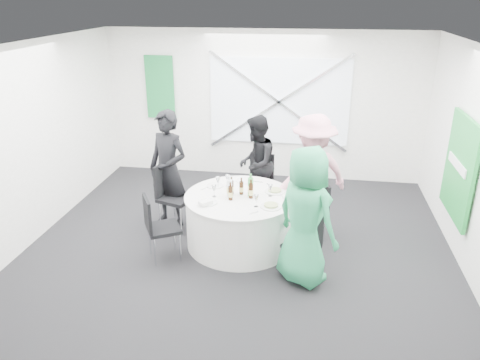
# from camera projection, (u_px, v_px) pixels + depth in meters

# --- Properties ---
(floor) EXTENTS (6.00, 6.00, 0.00)m
(floor) POSITION_uv_depth(u_px,v_px,m) (238.00, 250.00, 6.63)
(floor) COLOR black
(floor) RESTS_ON ground
(ceiling) EXTENTS (6.00, 6.00, 0.00)m
(ceiling) POSITION_uv_depth(u_px,v_px,m) (237.00, 47.00, 5.58)
(ceiling) COLOR white
(ceiling) RESTS_ON wall_back
(wall_back) EXTENTS (6.00, 0.00, 6.00)m
(wall_back) POSITION_uv_depth(u_px,v_px,m) (263.00, 106.00, 8.85)
(wall_back) COLOR silver
(wall_back) RESTS_ON floor
(wall_front) EXTENTS (6.00, 0.00, 6.00)m
(wall_front) POSITION_uv_depth(u_px,v_px,m) (170.00, 293.00, 3.36)
(wall_front) COLOR silver
(wall_front) RESTS_ON floor
(wall_left) EXTENTS (0.00, 6.00, 6.00)m
(wall_left) POSITION_uv_depth(u_px,v_px,m) (26.00, 146.00, 6.54)
(wall_left) COLOR silver
(wall_left) RESTS_ON floor
(window_panel) EXTENTS (2.60, 0.03, 1.60)m
(window_panel) POSITION_uv_depth(u_px,v_px,m) (279.00, 102.00, 8.73)
(window_panel) COLOR silver
(window_panel) RESTS_ON wall_back
(window_brace_a) EXTENTS (2.63, 0.05, 1.84)m
(window_brace_a) POSITION_uv_depth(u_px,v_px,m) (279.00, 102.00, 8.70)
(window_brace_a) COLOR silver
(window_brace_a) RESTS_ON window_panel
(window_brace_b) EXTENTS (2.63, 0.05, 1.84)m
(window_brace_b) POSITION_uv_depth(u_px,v_px,m) (279.00, 102.00, 8.70)
(window_brace_b) COLOR silver
(window_brace_b) RESTS_ON window_panel
(green_banner) EXTENTS (0.55, 0.04, 1.20)m
(green_banner) POSITION_uv_depth(u_px,v_px,m) (160.00, 87.00, 8.99)
(green_banner) COLOR #156B35
(green_banner) RESTS_ON wall_back
(green_sign) EXTENTS (0.05, 1.20, 1.40)m
(green_sign) POSITION_uv_depth(u_px,v_px,m) (460.00, 168.00, 6.30)
(green_sign) COLOR #1A9235
(green_sign) RESTS_ON wall_right
(banquet_table) EXTENTS (1.56, 1.56, 0.76)m
(banquet_table) POSITION_uv_depth(u_px,v_px,m) (240.00, 220.00, 6.67)
(banquet_table) COLOR silver
(banquet_table) RESTS_ON floor
(chair_back) EXTENTS (0.47, 0.48, 0.94)m
(chair_back) POSITION_uv_depth(u_px,v_px,m) (260.00, 178.00, 7.72)
(chair_back) COLOR black
(chair_back) RESTS_ON floor
(chair_back_left) EXTENTS (0.60, 0.59, 1.03)m
(chair_back_left) POSITION_uv_depth(u_px,v_px,m) (171.00, 191.00, 7.09)
(chair_back_left) COLOR black
(chair_back_left) RESTS_ON floor
(chair_back_right) EXTENTS (0.51, 0.50, 0.87)m
(chair_back_right) POSITION_uv_depth(u_px,v_px,m) (317.00, 206.00, 6.81)
(chair_back_right) COLOR black
(chair_back_right) RESTS_ON floor
(chair_front_right) EXTENTS (0.53, 0.53, 0.84)m
(chair_front_right) POSITION_uv_depth(u_px,v_px,m) (306.00, 243.00, 5.86)
(chair_front_right) COLOR black
(chair_front_right) RESTS_ON floor
(chair_front_left) EXTENTS (0.58, 0.58, 0.93)m
(chair_front_left) POSITION_uv_depth(u_px,v_px,m) (157.00, 223.00, 6.22)
(chair_front_left) COLOR black
(chair_front_left) RESTS_ON floor
(person_man_back_left) EXTENTS (0.78, 0.65, 1.82)m
(person_man_back_left) POSITION_uv_depth(u_px,v_px,m) (168.00, 170.00, 7.07)
(person_man_back_left) COLOR black
(person_man_back_left) RESTS_ON floor
(person_man_back) EXTENTS (0.47, 0.80, 1.59)m
(person_man_back) POSITION_uv_depth(u_px,v_px,m) (256.00, 163.00, 7.65)
(person_man_back) COLOR black
(person_man_back) RESTS_ON floor
(person_woman_pink) EXTENTS (1.29, 1.07, 1.82)m
(person_woman_pink) POSITION_uv_depth(u_px,v_px,m) (312.00, 175.00, 6.87)
(person_woman_pink) COLOR pink
(person_woman_pink) RESTS_ON floor
(person_woman_green) EXTENTS (1.03, 0.99, 1.77)m
(person_woman_green) POSITION_uv_depth(u_px,v_px,m) (306.00, 217.00, 5.65)
(person_woman_green) COLOR #28935E
(person_woman_green) RESTS_ON floor
(plate_back) EXTENTS (0.26, 0.26, 0.01)m
(plate_back) POSITION_uv_depth(u_px,v_px,m) (245.00, 181.00, 7.03)
(plate_back) COLOR silver
(plate_back) RESTS_ON banquet_table
(plate_back_left) EXTENTS (0.25, 0.25, 0.01)m
(plate_back_left) POSITION_uv_depth(u_px,v_px,m) (215.00, 186.00, 6.85)
(plate_back_left) COLOR silver
(plate_back_left) RESTS_ON banquet_table
(plate_back_right) EXTENTS (0.29, 0.29, 0.04)m
(plate_back_right) POSITION_uv_depth(u_px,v_px,m) (275.00, 191.00, 6.66)
(plate_back_right) COLOR silver
(plate_back_right) RESTS_ON banquet_table
(plate_front_right) EXTENTS (0.29, 0.29, 0.04)m
(plate_front_right) POSITION_uv_depth(u_px,v_px,m) (271.00, 206.00, 6.19)
(plate_front_right) COLOR silver
(plate_front_right) RESTS_ON banquet_table
(plate_front_left) EXTENTS (0.26, 0.26, 0.01)m
(plate_front_left) POSITION_uv_depth(u_px,v_px,m) (208.00, 202.00, 6.31)
(plate_front_left) COLOR silver
(plate_front_left) RESTS_ON banquet_table
(napkin) EXTENTS (0.20, 0.20, 0.05)m
(napkin) POSITION_uv_depth(u_px,v_px,m) (205.00, 202.00, 6.24)
(napkin) COLOR silver
(napkin) RESTS_ON plate_front_left
(beer_bottle_a) EXTENTS (0.06, 0.06, 0.26)m
(beer_bottle_a) POSITION_uv_depth(u_px,v_px,m) (232.00, 187.00, 6.56)
(beer_bottle_a) COLOR #361B09
(beer_bottle_a) RESTS_ON banquet_table
(beer_bottle_b) EXTENTS (0.06, 0.06, 0.25)m
(beer_bottle_b) POSITION_uv_depth(u_px,v_px,m) (241.00, 188.00, 6.55)
(beer_bottle_b) COLOR #361B09
(beer_bottle_b) RESTS_ON banquet_table
(beer_bottle_c) EXTENTS (0.06, 0.06, 0.27)m
(beer_bottle_c) POSITION_uv_depth(u_px,v_px,m) (251.00, 191.00, 6.42)
(beer_bottle_c) COLOR #361B09
(beer_bottle_c) RESTS_ON banquet_table
(beer_bottle_d) EXTENTS (0.06, 0.06, 0.26)m
(beer_bottle_d) POSITION_uv_depth(u_px,v_px,m) (230.00, 193.00, 6.37)
(beer_bottle_d) COLOR #361B09
(beer_bottle_d) RESTS_ON banquet_table
(green_water_bottle) EXTENTS (0.08, 0.08, 0.33)m
(green_water_bottle) POSITION_uv_depth(u_px,v_px,m) (251.00, 187.00, 6.48)
(green_water_bottle) COLOR green
(green_water_bottle) RESTS_ON banquet_table
(clear_water_bottle) EXTENTS (0.08, 0.08, 0.30)m
(clear_water_bottle) POSITION_uv_depth(u_px,v_px,m) (229.00, 188.00, 6.47)
(clear_water_bottle) COLOR silver
(clear_water_bottle) RESTS_ON banquet_table
(wine_glass_a) EXTENTS (0.07, 0.07, 0.17)m
(wine_glass_a) POSITION_uv_depth(u_px,v_px,m) (214.00, 188.00, 6.46)
(wine_glass_a) COLOR white
(wine_glass_a) RESTS_ON banquet_table
(wine_glass_b) EXTENTS (0.07, 0.07, 0.17)m
(wine_glass_b) POSITION_uv_depth(u_px,v_px,m) (218.00, 180.00, 6.75)
(wine_glass_b) COLOR white
(wine_glass_b) RESTS_ON banquet_table
(wine_glass_c) EXTENTS (0.07, 0.07, 0.17)m
(wine_glass_c) POSITION_uv_depth(u_px,v_px,m) (227.00, 178.00, 6.82)
(wine_glass_c) COLOR white
(wine_glass_c) RESTS_ON banquet_table
(wine_glass_d) EXTENTS (0.07, 0.07, 0.17)m
(wine_glass_d) POSITION_uv_depth(u_px,v_px,m) (270.00, 188.00, 6.48)
(wine_glass_d) COLOR white
(wine_glass_d) RESTS_ON banquet_table
(wine_glass_e) EXTENTS (0.07, 0.07, 0.17)m
(wine_glass_e) POSITION_uv_depth(u_px,v_px,m) (256.00, 198.00, 6.16)
(wine_glass_e) COLOR white
(wine_glass_e) RESTS_ON banquet_table
(fork_a) EXTENTS (0.15, 0.02, 0.01)m
(fork_a) POSITION_uv_depth(u_px,v_px,m) (258.00, 182.00, 7.00)
(fork_a) COLOR silver
(fork_a) RESTS_ON banquet_table
(knife_a) EXTENTS (0.15, 0.03, 0.01)m
(knife_a) POSITION_uv_depth(u_px,v_px,m) (231.00, 181.00, 7.05)
(knife_a) COLOR silver
(knife_a) RESTS_ON banquet_table
(fork_b) EXTENTS (0.12, 0.12, 0.01)m
(fork_b) POSITION_uv_depth(u_px,v_px,m) (254.00, 213.00, 6.02)
(fork_b) COLOR silver
(fork_b) RESTS_ON banquet_table
(knife_b) EXTENTS (0.12, 0.12, 0.01)m
(knife_b) POSITION_uv_depth(u_px,v_px,m) (275.00, 206.00, 6.21)
(knife_b) COLOR silver
(knife_b) RESTS_ON banquet_table
(fork_c) EXTENTS (0.08, 0.14, 0.01)m
(fork_c) POSITION_uv_depth(u_px,v_px,m) (281.00, 196.00, 6.52)
(fork_c) COLOR silver
(fork_c) RESTS_ON banquet_table
(knife_c) EXTENTS (0.10, 0.13, 0.01)m
(knife_c) POSITION_uv_depth(u_px,v_px,m) (269.00, 185.00, 6.88)
(knife_c) COLOR silver
(knife_c) RESTS_ON banquet_table
(fork_d) EXTENTS (0.08, 0.14, 0.01)m
(fork_d) POSITION_uv_depth(u_px,v_px,m) (216.00, 183.00, 6.94)
(fork_d) COLOR silver
(fork_d) RESTS_ON banquet_table
(knife_d) EXTENTS (0.10, 0.13, 0.01)m
(knife_d) POSITION_uv_depth(u_px,v_px,m) (204.00, 189.00, 6.77)
(knife_d) COLOR silver
(knife_d) RESTS_ON banquet_table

